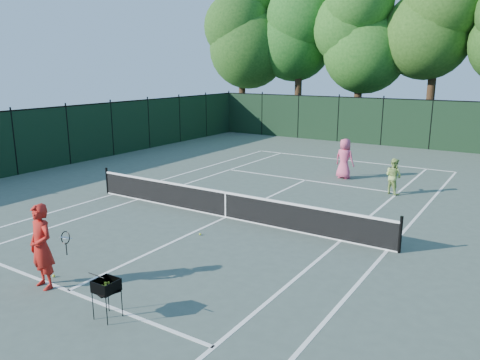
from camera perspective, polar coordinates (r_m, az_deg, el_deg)
The scene contains 22 objects.
ground at distance 16.01m, azimuth -1.76°, elevation -4.57°, with size 90.00×90.00×0.00m, color #435248.
sideline_doubles_left at distance 19.51m, azimuth -15.17°, elevation -1.69°, with size 0.10×23.77×0.01m, color white.
sideline_doubles_right at distance 13.85m, azimuth 17.53°, elevation -8.18°, with size 0.10×23.77×0.01m, color white.
sideline_singles_left at distance 18.55m, azimuth -12.32°, elevation -2.31°, with size 0.10×23.77×0.01m, color white.
sideline_singles_right at distance 14.22m, azimuth 12.17°, elevation -7.25°, with size 0.10×23.77×0.01m, color white.
baseline_far at distance 26.37m, azimuth 13.00°, elevation 2.35°, with size 10.97×0.10×0.01m, color white.
service_line_near at distance 11.69m, azimuth -20.22°, elevation -12.55°, with size 8.23×0.10×0.01m, color white.
service_line_far at distance 21.39m, azimuth 7.97°, elevation -0.01°, with size 8.23×0.10×0.01m, color white.
center_service_line at distance 16.01m, azimuth -1.76°, elevation -4.56°, with size 0.10×12.80×0.01m, color white.
tennis_net at distance 15.86m, azimuth -1.77°, elevation -2.93°, with size 11.69×0.09×1.06m.
fence_far at distance 31.91m, azimuth 16.93°, elevation 6.75°, with size 24.00×0.05×3.00m, color black.
fence_left at distance 24.38m, azimuth -25.81°, elevation 4.02°, with size 0.05×36.00×3.00m, color black.
tree_0 at distance 40.44m, azimuth 0.27°, elevation 18.11°, with size 6.40×6.40×13.14m.
tree_1 at distance 38.50m, azimuth 7.35°, elevation 19.02°, with size 6.80×6.80×13.98m.
tree_2 at distance 36.34m, azimuth 14.64°, elevation 17.51°, with size 6.00×6.00×12.40m.
tree_3 at distance 35.68m, azimuth 23.11°, elevation 19.05°, with size 7.00×7.00×14.45m.
coach at distance 11.70m, azimuth -23.05°, elevation -7.48°, with size 1.02×0.63×2.00m.
player_pink at distance 21.88m, azimuth 12.62°, elevation 2.56°, with size 0.98×0.73×1.84m.
player_green at distance 19.75m, azimuth 18.20°, elevation 0.45°, with size 0.88×0.80×1.46m.
ball_hopper at distance 10.00m, azimuth -16.00°, elevation -12.30°, with size 0.54×0.54×0.85m.
loose_ball_near_cart at distance 12.49m, azimuth -21.76°, elevation -10.80°, with size 0.07×0.07×0.07m, color #CFDB2C.
loose_ball_midcourt at distance 14.39m, azimuth -4.88°, elevation -6.59°, with size 0.07×0.07×0.07m, color #C8DB2C.
Camera 1 is at (8.62, -12.53, 4.99)m, focal length 35.00 mm.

